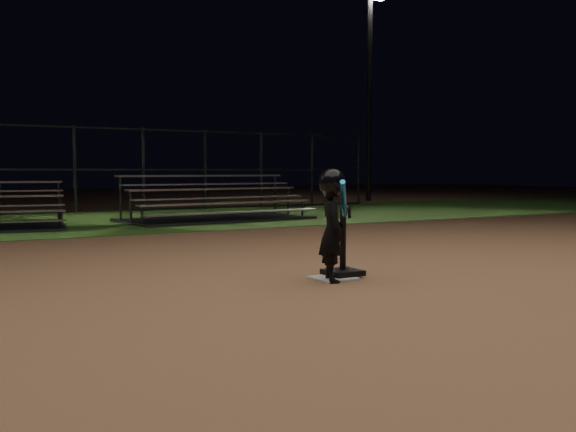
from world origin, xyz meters
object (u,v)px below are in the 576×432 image
Objects in this scene: home_plate at (333,278)px; batting_tee at (343,263)px; bleacher_right at (217,211)px; light_pole_right at (370,78)px; child_batter at (332,222)px.

home_plate is 0.60× the size of batting_tee.
bleacher_right is 12.46m from light_pole_right.
light_pole_right reaches higher than child_batter.
batting_tee is 0.61m from child_batter.
light_pole_right is at bearing 28.57° from bleacher_right.
child_batter reaches higher than batting_tee.
home_plate is 0.36× the size of child_batter.
light_pole_right reaches higher than batting_tee.
light_pole_right is at bearing -20.48° from child_batter.
home_plate is 0.05× the size of light_pole_right.
bleacher_right is (2.40, 8.55, 0.22)m from home_plate.
light_pole_right is (9.60, 6.39, 4.72)m from bleacher_right.
light_pole_right is (11.82, 14.87, 4.79)m from batting_tee.
batting_tee is at bearing -36.91° from child_batter.
batting_tee is (0.18, 0.07, 0.15)m from home_plate.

